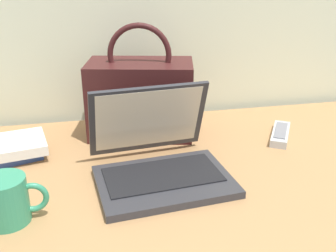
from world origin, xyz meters
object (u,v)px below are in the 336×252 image
at_px(coffee_mug, 7,200).
at_px(book_stack, 5,150).
at_px(laptop, 158,159).
at_px(handbag, 141,97).
at_px(remote_control_near, 280,134).

bearing_deg(coffee_mug, book_stack, 100.35).
height_order(laptop, coffee_mug, laptop).
xyz_separation_m(coffee_mug, handbag, (0.32, 0.38, 0.07)).
bearing_deg(remote_control_near, laptop, -159.78).
bearing_deg(book_stack, laptop, -23.55).
relative_size(coffee_mug, book_stack, 0.56).
bearing_deg(handbag, remote_control_near, -15.87).
bearing_deg(laptop, book_stack, 156.45).
relative_size(remote_control_near, book_stack, 0.70).
height_order(laptop, handbag, handbag).
distance_m(laptop, remote_control_near, 0.42).
bearing_deg(remote_control_near, coffee_mug, -159.68).
bearing_deg(coffee_mug, handbag, 49.70).
distance_m(remote_control_near, handbag, 0.43).
distance_m(laptop, coffee_mug, 0.35).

